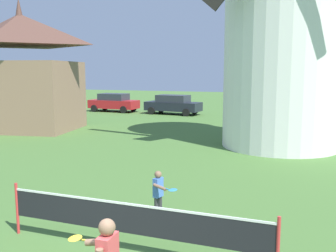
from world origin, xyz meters
TOP-DOWN VIEW (x-y plane):
  - tennis_net at (0.09, 2.13)m, footprint 5.36×0.06m
  - player_far at (-0.07, 3.96)m, footprint 0.67×0.60m
  - parked_car_red at (-12.65, 24.99)m, footprint 4.30×2.04m
  - parked_car_black at (-7.15, 24.80)m, footprint 4.64×2.24m
  - chapel at (-12.70, 14.06)m, footprint 7.03×5.68m

SIDE VIEW (x-z plane):
  - player_far at x=-0.07m, z-range 0.08..1.21m
  - tennis_net at x=0.09m, z-range 0.14..1.24m
  - parked_car_red at x=-12.65m, z-range 0.03..1.59m
  - parked_car_black at x=-7.15m, z-range 0.03..1.59m
  - chapel at x=-12.70m, z-range -0.52..7.08m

